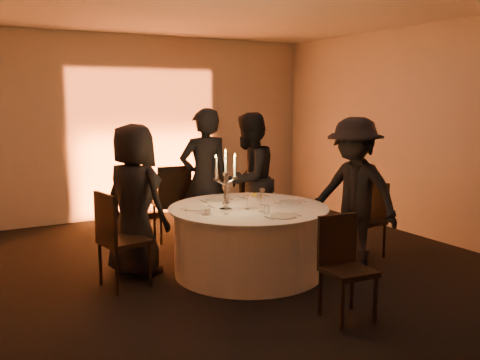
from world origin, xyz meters
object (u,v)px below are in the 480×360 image
chair_front (343,261)px  chair_left (117,234)px  chair_back_right (242,201)px  guest_right (354,193)px  chair_back_left (173,198)px  coffee_cup (207,212)px  banquet_table (249,240)px  chair_right (369,215)px  guest_left (135,200)px  candelabra (226,189)px  guest_back_right (249,180)px  guest_back_left (205,180)px

chair_front → chair_left: bearing=138.0°
chair_back_right → guest_right: bearing=76.4°
chair_back_left → coffee_cup: bearing=86.5°
banquet_table → chair_right: 1.67m
chair_right → guest_left: bearing=-110.5°
banquet_table → chair_right: chair_right is taller
chair_right → candelabra: 2.03m
chair_left → chair_back_left: bearing=-50.5°
chair_left → chair_front: bearing=-147.6°
chair_back_right → guest_left: bearing=2.2°
guest_back_right → guest_right: (0.62, -1.38, -0.01)m
coffee_cup → chair_left: bearing=156.6°
chair_back_right → chair_right: 1.94m
guest_back_left → chair_back_left: bearing=-69.7°
chair_right → guest_back_right: bearing=-143.3°
guest_back_left → candelabra: bearing=77.9°
chair_back_right → guest_back_left: 1.07m
chair_front → guest_right: bearing=51.0°
chair_right → guest_left: 2.90m
chair_back_left → coffee_cup: chair_back_left is taller
guest_left → guest_back_left: 1.22m
chair_back_right → guest_back_right: 0.74m
chair_back_left → chair_right: bearing=142.9°
guest_back_right → chair_left: bearing=-9.5°
banquet_table → chair_back_left: (-0.24, 1.69, 0.22)m
guest_left → guest_back_left: (1.10, 0.51, 0.07)m
chair_left → chair_back_right: (2.26, 1.35, -0.10)m
guest_back_left → guest_right: bearing=132.2°
guest_back_left → candelabra: (-0.28, -1.12, 0.08)m
banquet_table → chair_back_right: size_ratio=2.09×
chair_back_left → banquet_table: bearing=105.1°
chair_back_left → guest_right: size_ratio=0.61×
chair_left → chair_right: (3.10, -0.39, -0.05)m
banquet_table → guest_right: 1.36m
chair_front → coffee_cup: (-0.73, 1.34, 0.27)m
chair_back_right → coffee_cup: (-1.39, -1.72, 0.32)m
guest_left → guest_right: 2.53m
guest_back_right → guest_right: bearing=84.1°
banquet_table → guest_right: bearing=-17.2°
guest_left → guest_back_left: bearing=-91.9°
chair_back_left → coffee_cup: (-0.34, -1.83, 0.19)m
chair_back_right → chair_back_left: bearing=-31.0°
chair_back_left → chair_front: (0.38, -3.16, -0.08)m
chair_left → guest_right: 2.75m
guest_right → candelabra: size_ratio=2.61×
chair_left → guest_right: (2.66, -0.61, 0.30)m
candelabra → guest_back_left: bearing=76.1°
guest_left → chair_left: bearing=110.2°
chair_right → guest_left: size_ratio=0.55×
guest_back_right → candelabra: guest_back_right is taller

